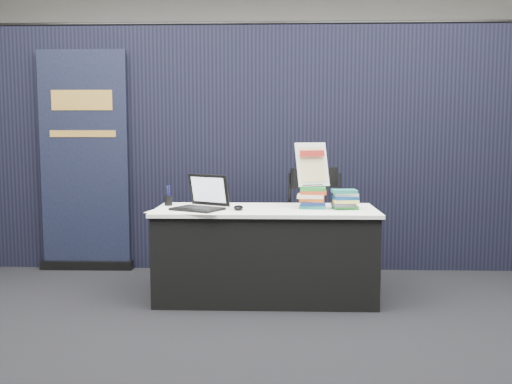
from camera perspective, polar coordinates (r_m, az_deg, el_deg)
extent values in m
plane|color=black|center=(4.28, 0.82, -12.64)|extent=(8.00, 8.00, 0.00)
cube|color=#B4B2AA|center=(8.07, 1.41, 8.70)|extent=(8.00, 0.02, 3.50)
cube|color=black|center=(5.66, 1.16, 4.29)|extent=(6.00, 0.08, 2.40)
cube|color=black|center=(4.72, 0.96, -6.35)|extent=(1.76, 0.71, 0.72)
cube|color=white|center=(4.65, 0.97, -1.83)|extent=(1.80, 0.75, 0.03)
cube|color=black|center=(4.55, -5.89, -1.71)|extent=(0.45, 0.41, 0.02)
cube|color=black|center=(4.66, -5.69, 0.20)|extent=(0.36, 0.24, 0.26)
cube|color=silver|center=(4.66, -5.70, 0.19)|extent=(0.30, 0.19, 0.20)
ellipsoid|color=black|center=(4.55, -1.77, -1.58)|extent=(0.08, 0.13, 0.04)
cube|color=silver|center=(4.51, -9.09, -1.95)|extent=(0.30, 0.24, 0.00)
cube|color=white|center=(4.57, -4.89, -1.79)|extent=(0.37, 0.34, 0.00)
cube|color=white|center=(4.43, -5.85, -2.04)|extent=(0.36, 0.28, 0.00)
cylinder|color=black|center=(4.88, -8.76, -0.85)|extent=(0.08, 0.08, 0.09)
cube|color=#1B675E|center=(4.68, 5.62, -1.45)|extent=(0.23, 0.18, 0.03)
cube|color=navy|center=(4.67, 5.62, -1.10)|extent=(0.23, 0.18, 0.03)
cube|color=#C5571B|center=(4.67, 5.62, -0.74)|extent=(0.23, 0.18, 0.03)
cube|color=beige|center=(4.67, 5.63, -0.39)|extent=(0.23, 0.18, 0.03)
cube|color=#B33C1C|center=(4.66, 5.63, -0.03)|extent=(0.23, 0.18, 0.03)
cube|color=#217D2D|center=(4.66, 5.63, 0.33)|extent=(0.23, 0.18, 0.03)
cube|color=#217D2D|center=(4.66, 8.86, -1.55)|extent=(0.20, 0.16, 0.03)
cube|color=#414246|center=(4.65, 8.87, -1.22)|extent=(0.20, 0.16, 0.03)
cube|color=#D0CC53|center=(4.65, 8.87, -0.90)|extent=(0.20, 0.16, 0.03)
cube|color=navy|center=(4.65, 8.88, -0.57)|extent=(0.20, 0.16, 0.03)
cube|color=white|center=(4.64, 8.88, -0.25)|extent=(0.20, 0.16, 0.03)
cube|color=#1B675E|center=(4.64, 8.89, 0.08)|extent=(0.20, 0.16, 0.03)
cube|color=black|center=(4.64, 5.65, 0.66)|extent=(0.17, 0.08, 0.01)
cylinder|color=black|center=(4.71, 4.71, 2.02)|extent=(0.04, 0.09, 0.26)
cylinder|color=black|center=(4.72, 6.48, 2.01)|extent=(0.04, 0.09, 0.26)
cube|color=silver|center=(4.68, 5.63, 2.76)|extent=(0.29, 0.20, 0.35)
cube|color=#D6BF86|center=(4.67, 5.64, 2.76)|extent=(0.23, 0.15, 0.28)
cube|color=maroon|center=(4.66, 5.65, 3.87)|extent=(0.21, 0.10, 0.05)
cube|color=black|center=(6.00, -16.56, -7.02)|extent=(0.92, 0.11, 0.09)
cube|color=black|center=(5.88, -16.80, 2.96)|extent=(0.87, 0.04, 2.17)
cube|color=gold|center=(5.86, -17.04, 8.78)|extent=(0.60, 0.01, 0.20)
cube|color=gold|center=(5.85, -16.94, 5.60)|extent=(0.65, 0.01, 0.07)
cylinder|color=black|center=(4.78, 3.46, -7.48)|extent=(0.02, 0.02, 0.51)
cylinder|color=black|center=(4.82, 8.91, -7.45)|extent=(0.02, 0.02, 0.51)
cylinder|color=black|center=(5.22, 3.33, -6.32)|extent=(0.02, 0.02, 0.51)
cylinder|color=black|center=(5.26, 8.31, -6.30)|extent=(0.02, 0.02, 0.51)
cube|color=black|center=(4.96, 6.04, -3.74)|extent=(0.62, 0.62, 0.05)
cube|color=black|center=(5.13, 5.91, 1.43)|extent=(0.43, 0.20, 0.18)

